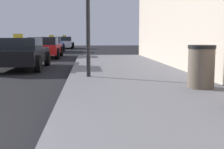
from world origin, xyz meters
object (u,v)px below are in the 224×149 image
object	(u,v)px
car_black	(20,53)
car_blue	(52,44)
trash_bin	(201,66)
car_white	(65,42)
car_red	(44,47)

from	to	relation	value
car_black	car_blue	xyz separation A→B (m)	(-0.26, 13.51, -0.00)
trash_bin	car_white	size ratio (longest dim) A/B	0.24
car_blue	car_white	world-z (taller)	same
car_black	car_red	bearing A→B (deg)	89.08
car_black	car_white	xyz separation A→B (m)	(0.29, 20.45, -0.00)
car_black	car_red	world-z (taller)	car_black
car_red	trash_bin	bearing A→B (deg)	-66.67
car_black	car_red	size ratio (longest dim) A/B	1.04
car_black	car_white	size ratio (longest dim) A/B	1.01
car_red	car_white	world-z (taller)	car_white
car_white	trash_bin	bearing A→B (deg)	-79.11
car_black	car_blue	size ratio (longest dim) A/B	0.98
car_red	car_blue	world-z (taller)	car_blue
car_black	car_white	world-z (taller)	same
car_white	car_blue	bearing A→B (deg)	-94.52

